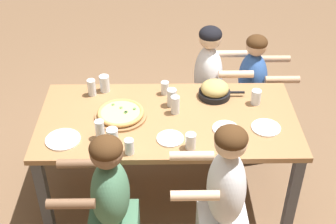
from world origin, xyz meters
The scene contains 22 objects.
ground_plane centered at (0.00, 0.00, 0.00)m, with size 18.00×18.00×0.00m, color brown.
dining_table centered at (0.00, 0.00, 0.69)m, with size 1.88×0.92×0.78m.
pizza_board_main centered at (-0.34, 0.01, 0.80)m, with size 0.38×0.38×0.05m.
skillet_bowl centered at (0.36, 0.27, 0.83)m, with size 0.35×0.24×0.13m.
empty_plate_a centered at (-0.72, -0.25, 0.78)m, with size 0.24×0.24×0.02m.
empty_plate_b centered at (0.69, -0.14, 0.78)m, with size 0.21×0.21×0.02m.
empty_plate_c centered at (0.40, -0.14, 0.78)m, with size 0.19×0.19×0.02m.
empty_plate_d centered at (0.01, -0.25, 0.78)m, with size 0.19×0.19×0.02m.
drinking_glass_a centered at (0.03, 0.16, 0.84)m, with size 0.07×0.07×0.14m.
drinking_glass_b centered at (-0.37, -0.31, 0.84)m, with size 0.08×0.08×0.14m.
drinking_glass_c centered at (-0.26, -0.39, 0.82)m, with size 0.06×0.06×0.11m.
drinking_glass_d centered at (0.15, -0.34, 0.83)m, with size 0.07×0.07×0.11m.
drinking_glass_e centered at (0.05, 0.06, 0.84)m, with size 0.06×0.06×0.14m.
drinking_glass_f centered at (-0.02, 0.32, 0.83)m, with size 0.06×0.06×0.10m.
drinking_glass_g centered at (0.66, 0.17, 0.83)m, with size 0.07×0.07×0.11m.
drinking_glass_h centered at (-0.58, 0.31, 0.83)m, with size 0.06×0.06×0.13m.
drinking_glass_i centered at (-0.49, 0.36, 0.84)m, with size 0.08×0.08×0.13m.
drinking_glass_j centered at (-0.46, -0.23, 0.85)m, with size 0.06×0.06×0.14m.
diner_near_midright centered at (0.34, -0.68, 0.55)m, with size 0.51×0.40×1.20m.
diner_near_midleft centered at (-0.37, -0.68, 0.52)m, with size 0.51×0.40×1.13m.
diner_far_midright centered at (0.35, 0.68, 0.53)m, with size 0.51×0.40×1.17m.
diner_far_right centered at (0.74, 0.68, 0.49)m, with size 0.51×0.40×1.09m.
Camera 1 is at (-0.04, -2.72, 2.79)m, focal length 50.00 mm.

